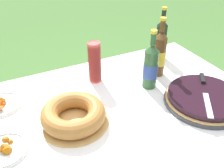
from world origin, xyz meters
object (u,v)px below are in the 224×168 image
(snack_plate_near, at_px, (4,149))
(snack_plate_left, at_px, (1,104))
(cider_bottle_amber, at_px, (159,54))
(serving_knife, at_px, (205,90))
(cup_stack, at_px, (95,62))
(berry_tart, at_px, (204,99))
(cider_bottle_green, at_px, (151,67))
(bundt_cake, at_px, (73,114))
(juice_bottle_red, at_px, (161,39))

(snack_plate_near, relative_size, snack_plate_left, 0.96)
(snack_plate_left, bearing_deg, cider_bottle_amber, -5.88)
(serving_knife, bearing_deg, cup_stack, -97.77)
(cup_stack, distance_m, snack_plate_near, 0.65)
(cider_bottle_amber, bearing_deg, snack_plate_left, 174.12)
(berry_tart, distance_m, cider_bottle_amber, 0.37)
(cider_bottle_green, relative_size, snack_plate_near, 1.74)
(berry_tart, height_order, cider_bottle_green, cider_bottle_green)
(cup_stack, relative_size, cider_bottle_green, 0.72)
(bundt_cake, relative_size, snack_plate_left, 1.64)
(cider_bottle_green, bearing_deg, snack_plate_near, -170.07)
(cup_stack, xyz_separation_m, juice_bottle_red, (0.51, 0.08, 0.01))
(cup_stack, height_order, cider_bottle_amber, cider_bottle_amber)
(cup_stack, height_order, juice_bottle_red, juice_bottle_red)
(berry_tart, bearing_deg, juice_bottle_red, 79.71)
(cider_bottle_amber, bearing_deg, cider_bottle_green, -143.27)
(cup_stack, relative_size, snack_plate_near, 1.25)
(serving_knife, bearing_deg, cider_bottle_amber, -131.93)
(cup_stack, bearing_deg, bundt_cake, -129.43)
(serving_knife, distance_m, bundt_cake, 0.68)
(serving_knife, height_order, cider_bottle_amber, cider_bottle_amber)
(serving_knife, xyz_separation_m, cider_bottle_amber, (-0.07, 0.32, 0.07))
(berry_tart, bearing_deg, cider_bottle_green, 122.93)
(cup_stack, bearing_deg, snack_plate_left, -178.87)
(berry_tart, xyz_separation_m, cider_bottle_amber, (-0.05, 0.35, 0.11))
(cup_stack, xyz_separation_m, cider_bottle_green, (0.25, -0.19, 0.01))
(cider_bottle_amber, bearing_deg, snack_plate_near, -166.01)
(snack_plate_near, bearing_deg, bundt_cake, 8.92)
(berry_tart, distance_m, cup_stack, 0.62)
(serving_knife, height_order, juice_bottle_red, juice_bottle_red)
(berry_tart, distance_m, serving_knife, 0.05)
(berry_tart, distance_m, cider_bottle_green, 0.32)
(berry_tart, height_order, snack_plate_left, berry_tart)
(bundt_cake, height_order, juice_bottle_red, juice_bottle_red)
(bundt_cake, xyz_separation_m, snack_plate_near, (-0.32, -0.05, -0.03))
(snack_plate_near, xyz_separation_m, snack_plate_left, (0.02, 0.32, 0.00))
(cup_stack, bearing_deg, juice_bottle_red, 8.93)
(serving_knife, bearing_deg, berry_tart, 0.00)
(snack_plate_left, bearing_deg, bundt_cake, -42.54)
(serving_knife, height_order, cider_bottle_green, cider_bottle_green)
(berry_tart, height_order, snack_plate_near, berry_tart)
(snack_plate_left, bearing_deg, snack_plate_near, -93.90)
(serving_knife, bearing_deg, snack_plate_left, -76.70)
(cup_stack, relative_size, juice_bottle_red, 0.70)
(serving_knife, height_order, bundt_cake, bundt_cake)
(juice_bottle_red, bearing_deg, cider_bottle_amber, -128.12)
(bundt_cake, xyz_separation_m, cup_stack, (0.23, 0.28, 0.08))
(juice_bottle_red, distance_m, snack_plate_left, 1.05)
(cider_bottle_green, xyz_separation_m, snack_plate_left, (-0.77, 0.18, -0.11))
(cider_bottle_green, relative_size, cider_bottle_amber, 0.95)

